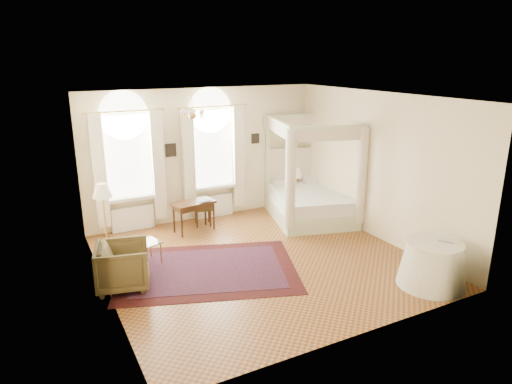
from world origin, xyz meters
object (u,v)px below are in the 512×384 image
Objects in this scene: nightstand at (297,195)px; coffee_table at (143,245)px; canopy_bed at (310,197)px; stool at (203,209)px; floor_lamp at (102,194)px; side_table at (433,264)px; armchair at (123,266)px; writing_desk at (194,206)px.

nightstand is 0.80× the size of coffee_table.
canopy_bed is 1.12m from nightstand.
nightstand is 1.15× the size of stool.
floor_lamp is 6.55m from side_table.
nightstand is 0.67× the size of armchair.
writing_desk is at bearing 122.64° from side_table.
stool is at bearing 39.46° from coffee_table.
floor_lamp is (-2.08, -0.40, 0.69)m from writing_desk.
side_table reaches higher than writing_desk.
stool is (-2.91, -0.24, 0.11)m from nightstand.
nightstand is at bearing 9.23° from writing_desk.
side_table is at bearing -102.78° from armchair.
writing_desk is 1.14× the size of armchair.
side_table reaches higher than coffee_table.
canopy_bed is 1.78× the size of floor_lamp.
floor_lamp is at bearing -170.09° from nightstand.
stool is at bearing -32.37° from armchair.
armchair is 5.59m from side_table.
armchair is (-5.33, -2.56, 0.11)m from nightstand.
nightstand is 0.50× the size of side_table.
writing_desk reaches higher than coffee_table.
coffee_table is (0.56, 0.78, -0.02)m from armchair.
canopy_bed is 4.48× the size of nightstand.
side_table is (-0.05, -4.02, -0.17)m from canopy_bed.
floor_lamp is (0.00, 1.63, 0.90)m from armchair.
canopy_bed is 5.27m from armchair.
armchair is 0.75× the size of side_table.
floor_lamp is at bearing -169.04° from writing_desk.
stool is 3.35m from armchair.
nightstand is 3.31m from writing_desk.
writing_desk is 0.86× the size of side_table.
stool is at bearing 162.91° from canopy_bed.
canopy_bed reaches higher than side_table.
floor_lamp is 1.26× the size of side_table.
floor_lamp is (-2.42, -0.69, 0.90)m from stool.
side_table is at bearing -61.94° from stool.
side_table reaches higher than stool.
armchair is at bearing -154.35° from nightstand.
writing_desk is 5.40m from side_table.
coffee_table is (-4.77, -1.78, 0.09)m from nightstand.
armchair reaches higher than coffee_table.
nightstand is at bearing 4.79° from stool.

